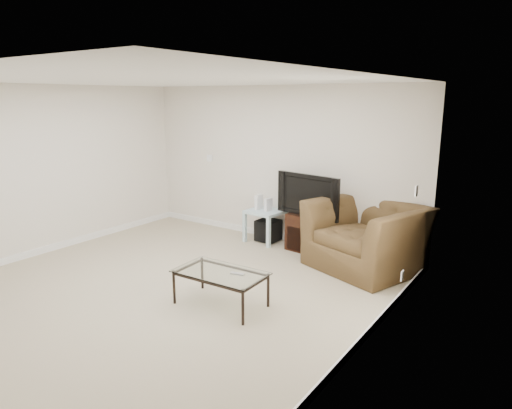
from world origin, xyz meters
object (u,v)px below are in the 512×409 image
Objects in this scene: television at (312,194)px; side_table at (266,226)px; subwoofer at (268,230)px; coffee_table at (221,289)px; tv_stand at (312,233)px; recliner at (367,225)px.

side_table is at bearing -172.82° from television.
subwoofer is 2.46m from coffee_table.
television is at bearing -3.37° from subwoofer.
coffee_table is at bearing -69.52° from subwoofer.
subwoofer is (-0.81, 0.02, -0.10)m from tv_stand.
side_table is 0.53× the size of coffee_table.
television reaches higher than tv_stand.
side_table is at bearing -150.93° from subwoofer.
side_table is at bearing 111.39° from coffee_table.
television is 1.07m from subwoofer.
subwoofer is 0.33× the size of coffee_table.
side_table is at bearing -168.11° from recliner.
side_table reaches higher than coffee_table.
side_table is (-0.85, 0.00, -0.02)m from tv_stand.
recliner is (1.76, -0.25, 0.43)m from subwoofer.
side_table is (-0.84, 0.03, -0.63)m from television.
coffee_table is at bearing -79.60° from television.
television is 1.88× the size of side_table.
tv_stand reaches higher than side_table.
television is 1.01m from recliner.
tv_stand is 2.28m from coffee_table.
tv_stand is 2.03× the size of subwoofer.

